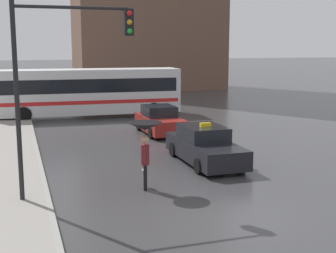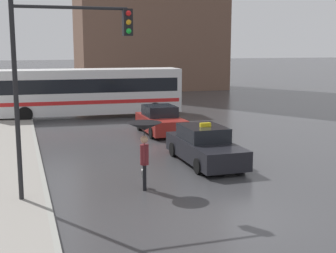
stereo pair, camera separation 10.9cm
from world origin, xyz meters
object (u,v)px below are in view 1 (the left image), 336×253
taxi (205,146)px  sedan_red (160,121)px  pedestrian_with_umbrella (145,134)px  traffic_light (63,63)px  city_bus (86,90)px

taxi → sedan_red: taxi is taller
pedestrian_with_umbrella → traffic_light: 3.47m
pedestrian_with_umbrella → traffic_light: traffic_light is taller
city_bus → sedan_red: bearing=24.2°
city_bus → traffic_light: traffic_light is taller
taxi → traffic_light: (-5.80, -3.04, 3.53)m
sedan_red → pedestrian_with_umbrella: (-3.43, -9.49, 1.19)m
sedan_red → traffic_light: bearing=58.5°
taxi → sedan_red: (0.18, 6.73, 0.00)m
pedestrian_with_umbrella → traffic_light: bearing=110.9°
city_bus → pedestrian_with_umbrella: 16.70m
sedan_red → pedestrian_with_umbrella: size_ratio=1.82×
pedestrian_with_umbrella → traffic_light: (-2.55, -0.29, 2.34)m
taxi → city_bus: size_ratio=0.38×
taxi → traffic_light: 7.44m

